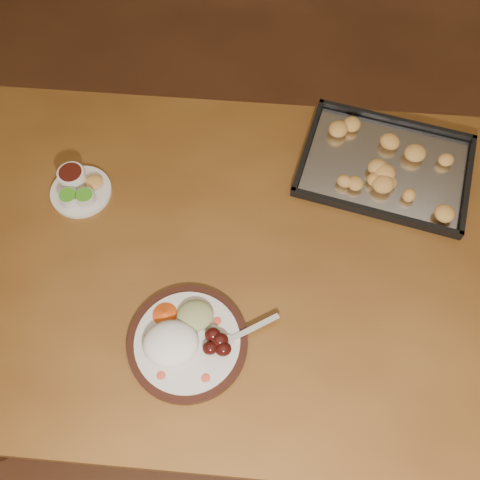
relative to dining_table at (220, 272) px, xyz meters
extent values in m
plane|color=brown|center=(0.21, -0.07, -0.65)|extent=(4.00, 4.00, 0.00)
cube|color=brown|center=(0.00, 0.00, 0.08)|extent=(1.64, 1.15, 0.04)
cylinder|color=#442814|center=(-0.60, 0.50, -0.30)|extent=(0.07, 0.07, 0.71)
cylinder|color=#442814|center=(0.74, 0.25, -0.30)|extent=(0.07, 0.07, 0.71)
cylinder|color=black|center=(-0.08, -0.20, 0.10)|extent=(0.25, 0.25, 0.01)
cylinder|color=beige|center=(-0.08, -0.20, 0.11)|extent=(0.21, 0.21, 0.01)
ellipsoid|color=#CE4531|center=(-0.13, -0.26, 0.12)|extent=(0.02, 0.02, 0.00)
ellipsoid|color=#CE4531|center=(-0.05, -0.28, 0.12)|extent=(0.02, 0.02, 0.00)
ellipsoid|color=#CE4531|center=(-0.02, -0.16, 0.12)|extent=(0.02, 0.02, 0.00)
ellipsoid|color=#CE4531|center=(-0.16, -0.18, 0.12)|extent=(0.02, 0.02, 0.00)
ellipsoid|color=white|center=(-0.11, -0.20, 0.13)|extent=(0.11, 0.10, 0.05)
ellipsoid|color=#3F0D09|center=(-0.03, -0.22, 0.13)|extent=(0.03, 0.03, 0.02)
ellipsoid|color=#3F0D09|center=(-0.01, -0.21, 0.13)|extent=(0.03, 0.03, 0.02)
ellipsoid|color=#3F0D09|center=(-0.03, -0.19, 0.13)|extent=(0.03, 0.03, 0.02)
ellipsoid|color=#3F0D09|center=(-0.01, -0.23, 0.13)|extent=(0.03, 0.03, 0.02)
ellipsoid|color=tan|center=(-0.06, -0.15, 0.12)|extent=(0.08, 0.07, 0.03)
cone|color=#D74913|center=(-0.12, -0.14, 0.12)|extent=(0.07, 0.07, 0.02)
cube|color=white|center=(0.06, -0.18, 0.12)|extent=(0.11, 0.06, 0.00)
cube|color=white|center=(0.00, -0.21, 0.12)|extent=(0.04, 0.03, 0.00)
cylinder|color=white|center=(-0.02, -0.22, 0.12)|extent=(0.03, 0.01, 0.00)
cylinder|color=white|center=(-0.02, -0.22, 0.12)|extent=(0.03, 0.01, 0.00)
cylinder|color=white|center=(-0.02, -0.21, 0.12)|extent=(0.03, 0.01, 0.00)
cylinder|color=white|center=(-0.03, -0.21, 0.12)|extent=(0.03, 0.01, 0.00)
cylinder|color=silver|center=(-0.31, 0.19, 0.10)|extent=(0.14, 0.14, 0.01)
cylinder|color=beige|center=(-0.33, 0.17, 0.12)|extent=(0.04, 0.04, 0.03)
cylinder|color=#409B1F|center=(-0.33, 0.17, 0.13)|extent=(0.04, 0.04, 0.00)
cylinder|color=beige|center=(-0.30, 0.16, 0.12)|extent=(0.04, 0.04, 0.03)
cylinder|color=#409B1F|center=(-0.30, 0.16, 0.13)|extent=(0.04, 0.04, 0.00)
cylinder|color=white|center=(-0.33, 0.22, 0.13)|extent=(0.06, 0.06, 0.04)
cylinder|color=#3A100A|center=(-0.33, 0.22, 0.14)|extent=(0.05, 0.05, 0.00)
ellipsoid|color=#D3964A|center=(-0.28, 0.21, 0.12)|extent=(0.04, 0.04, 0.01)
cube|color=black|center=(0.42, 0.19, 0.10)|extent=(0.48, 0.42, 0.01)
cube|color=black|center=(0.47, 0.32, 0.11)|extent=(0.37, 0.17, 0.02)
cube|color=black|center=(0.36, 0.06, 0.11)|extent=(0.37, 0.17, 0.02)
cube|color=black|center=(0.60, 0.12, 0.11)|extent=(0.12, 0.27, 0.02)
cube|color=black|center=(0.24, 0.27, 0.11)|extent=(0.12, 0.27, 0.02)
cube|color=silver|center=(0.42, 0.19, 0.11)|extent=(0.45, 0.39, 0.00)
ellipsoid|color=#E2A74F|center=(0.46, 0.17, 0.12)|extent=(0.04, 0.04, 0.03)
ellipsoid|color=#E2A74F|center=(0.52, 0.18, 0.12)|extent=(0.06, 0.06, 0.03)
ellipsoid|color=#E2A74F|center=(0.49, 0.24, 0.12)|extent=(0.06, 0.06, 0.03)
ellipsoid|color=#E2A74F|center=(0.46, 0.23, 0.12)|extent=(0.05, 0.05, 0.03)
ellipsoid|color=#E2A74F|center=(0.43, 0.27, 0.12)|extent=(0.05, 0.05, 0.03)
ellipsoid|color=#E2A74F|center=(0.40, 0.23, 0.12)|extent=(0.06, 0.06, 0.03)
ellipsoid|color=#E2A74F|center=(0.34, 0.26, 0.12)|extent=(0.06, 0.06, 0.03)
ellipsoid|color=#E2A74F|center=(0.36, 0.22, 0.12)|extent=(0.04, 0.04, 0.03)
ellipsoid|color=#E2A74F|center=(0.31, 0.22, 0.12)|extent=(0.06, 0.06, 0.03)
ellipsoid|color=#E2A74F|center=(0.35, 0.16, 0.12)|extent=(0.06, 0.06, 0.03)
ellipsoid|color=#E2A74F|center=(0.40, 0.17, 0.12)|extent=(0.05, 0.05, 0.03)
ellipsoid|color=#E2A74F|center=(0.42, 0.13, 0.12)|extent=(0.05, 0.05, 0.03)
ellipsoid|color=#E2A74F|center=(0.43, 0.11, 0.12)|extent=(0.06, 0.06, 0.03)
ellipsoid|color=#E2A74F|center=(0.51, 0.13, 0.12)|extent=(0.06, 0.06, 0.03)
camera|label=1|loc=(0.00, -0.53, 1.16)|focal=40.00mm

